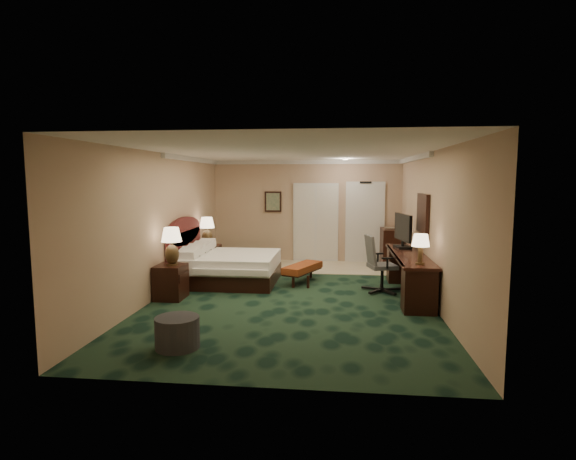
# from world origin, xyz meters

# --- Properties ---
(floor) EXTENTS (5.00, 7.50, 0.00)m
(floor) POSITION_xyz_m (0.00, 0.00, 0.00)
(floor) COLOR black
(floor) RESTS_ON ground
(ceiling) EXTENTS (5.00, 7.50, 0.00)m
(ceiling) POSITION_xyz_m (0.00, 0.00, 2.70)
(ceiling) COLOR white
(ceiling) RESTS_ON wall_back
(wall_back) EXTENTS (5.00, 0.00, 2.70)m
(wall_back) POSITION_xyz_m (0.00, 3.75, 1.35)
(wall_back) COLOR tan
(wall_back) RESTS_ON ground
(wall_front) EXTENTS (5.00, 0.00, 2.70)m
(wall_front) POSITION_xyz_m (0.00, -3.75, 1.35)
(wall_front) COLOR tan
(wall_front) RESTS_ON ground
(wall_left) EXTENTS (0.00, 7.50, 2.70)m
(wall_left) POSITION_xyz_m (-2.50, 0.00, 1.35)
(wall_left) COLOR tan
(wall_left) RESTS_ON ground
(wall_right) EXTENTS (0.00, 7.50, 2.70)m
(wall_right) POSITION_xyz_m (2.50, 0.00, 1.35)
(wall_right) COLOR tan
(wall_right) RESTS_ON ground
(crown_molding) EXTENTS (5.00, 7.50, 0.10)m
(crown_molding) POSITION_xyz_m (0.00, 0.00, 2.65)
(crown_molding) COLOR silver
(crown_molding) RESTS_ON wall_back
(tile_patch) EXTENTS (3.20, 1.70, 0.01)m
(tile_patch) POSITION_xyz_m (0.90, 2.90, 0.01)
(tile_patch) COLOR beige
(tile_patch) RESTS_ON ground
(headboard) EXTENTS (0.12, 2.00, 1.40)m
(headboard) POSITION_xyz_m (-2.44, 1.00, 0.70)
(headboard) COLOR #431215
(headboard) RESTS_ON ground
(entry_door) EXTENTS (1.02, 0.06, 2.18)m
(entry_door) POSITION_xyz_m (1.55, 3.72, 1.05)
(entry_door) COLOR silver
(entry_door) RESTS_ON ground
(closet_doors) EXTENTS (1.20, 0.06, 2.10)m
(closet_doors) POSITION_xyz_m (0.25, 3.71, 1.05)
(closet_doors) COLOR beige
(closet_doors) RESTS_ON ground
(wall_art) EXTENTS (0.45, 0.06, 0.55)m
(wall_art) POSITION_xyz_m (-0.90, 3.71, 1.60)
(wall_art) COLOR #406350
(wall_art) RESTS_ON wall_back
(wall_mirror) EXTENTS (0.05, 0.95, 0.75)m
(wall_mirror) POSITION_xyz_m (2.46, 0.60, 1.55)
(wall_mirror) COLOR white
(wall_mirror) RESTS_ON wall_right
(bed) EXTENTS (1.94, 1.80, 0.62)m
(bed) POSITION_xyz_m (-1.43, 1.03, 0.31)
(bed) COLOR white
(bed) RESTS_ON ground
(nightstand_near) EXTENTS (0.51, 0.58, 0.63)m
(nightstand_near) POSITION_xyz_m (-2.23, -0.40, 0.32)
(nightstand_near) COLOR black
(nightstand_near) RESTS_ON ground
(nightstand_far) EXTENTS (0.50, 0.57, 0.63)m
(nightstand_far) POSITION_xyz_m (-2.23, 2.09, 0.31)
(nightstand_far) COLOR black
(nightstand_far) RESTS_ON ground
(lamp_near) EXTENTS (0.39, 0.39, 0.70)m
(lamp_near) POSITION_xyz_m (-2.19, -0.39, 0.98)
(lamp_near) COLOR #2F2112
(lamp_near) RESTS_ON nightstand_near
(lamp_far) EXTENTS (0.44, 0.44, 0.68)m
(lamp_far) POSITION_xyz_m (-2.27, 2.12, 0.96)
(lamp_far) COLOR #2F2112
(lamp_far) RESTS_ON nightstand_far
(bed_bench) EXTENTS (0.83, 1.23, 0.39)m
(bed_bench) POSITION_xyz_m (0.10, 1.17, 0.20)
(bed_bench) COLOR maroon
(bed_bench) RESTS_ON ground
(ottoman) EXTENTS (0.73, 0.73, 0.41)m
(ottoman) POSITION_xyz_m (-1.25, -2.75, 0.21)
(ottoman) COLOR #2D2D31
(ottoman) RESTS_ON ground
(desk) EXTENTS (0.59, 2.74, 0.79)m
(desk) POSITION_xyz_m (2.18, 0.34, 0.40)
(desk) COLOR black
(desk) RESTS_ON ground
(tv) EXTENTS (0.24, 0.91, 0.71)m
(tv) POSITION_xyz_m (2.16, 1.08, 1.15)
(tv) COLOR black
(tv) RESTS_ON desk
(desk_lamp) EXTENTS (0.31, 0.31, 0.52)m
(desk_lamp) POSITION_xyz_m (2.20, -0.68, 1.05)
(desk_lamp) COLOR #2F2112
(desk_lamp) RESTS_ON desk
(desk_chair) EXTENTS (0.79, 0.76, 1.12)m
(desk_chair) POSITION_xyz_m (1.71, 0.54, 0.56)
(desk_chair) COLOR #545455
(desk_chair) RESTS_ON ground
(minibar) EXTENTS (0.51, 0.91, 0.96)m
(minibar) POSITION_xyz_m (2.20, 3.20, 0.48)
(minibar) COLOR black
(minibar) RESTS_ON ground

